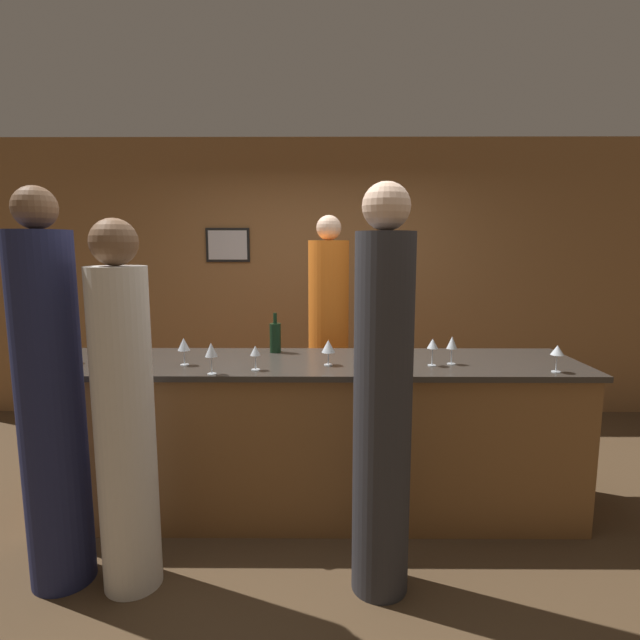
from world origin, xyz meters
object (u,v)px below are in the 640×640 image
at_px(bartender, 328,349).
at_px(guest_1, 124,418).
at_px(guest_2, 383,404).
at_px(wine_bottle_0, 275,337).
at_px(guest_0, 51,404).

xyz_separation_m(bartender, guest_1, (-1.03, -1.53, -0.03)).
height_order(bartender, guest_1, bartender).
height_order(guest_2, wine_bottle_0, guest_2).
height_order(guest_0, wine_bottle_0, guest_0).
xyz_separation_m(bartender, guest_0, (-1.41, -1.50, 0.03)).
xyz_separation_m(guest_1, guest_2, (1.28, -0.02, 0.08)).
distance_m(guest_0, guest_2, 1.66).
bearing_deg(guest_2, wine_bottle_0, 120.70).
bearing_deg(bartender, guest_1, 56.08).
distance_m(guest_1, wine_bottle_0, 1.24).
bearing_deg(guest_0, guest_1, -4.85).
height_order(guest_1, wine_bottle_0, guest_1).
xyz_separation_m(guest_1, wine_bottle_0, (0.65, 1.03, 0.22)).
xyz_separation_m(guest_0, guest_2, (1.65, -0.05, 0.02)).
distance_m(bartender, guest_0, 2.06).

